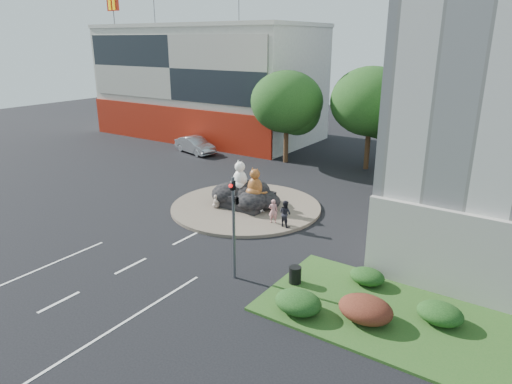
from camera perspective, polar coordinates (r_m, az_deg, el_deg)
ground at (r=23.99m, az=-15.38°, el=-8.93°), size 120.00×120.00×0.00m
roundabout_island at (r=30.69m, az=-1.26°, el=-1.86°), size 10.00×10.00×0.20m
rock_plinth at (r=30.50m, az=-1.27°, el=-0.89°), size 3.20×2.60×0.90m
shophouse_block at (r=54.17m, az=-6.04°, el=13.56°), size 25.20×12.30×17.40m
grass_verge at (r=20.18m, az=15.84°, el=-14.39°), size 10.00×6.00×0.12m
tree_left at (r=41.42m, az=3.99°, el=10.80°), size 6.46×6.46×8.27m
tree_mid at (r=40.24m, az=14.27°, el=10.51°), size 6.84×6.84×8.76m
tree_right at (r=34.90m, az=21.11°, el=7.13°), size 5.70×5.70×7.30m
hedge_near_green at (r=19.29m, az=5.29°, el=-13.57°), size 2.00×1.60×0.90m
hedge_red at (r=19.20m, az=13.54°, el=-14.06°), size 2.20×1.76×0.99m
hedge_mid_green at (r=19.99m, az=22.01°, el=-13.90°), size 1.80×1.44×0.81m
hedge_back_green at (r=21.84m, az=13.73°, el=-10.22°), size 1.60×1.28×0.72m
traffic_light at (r=20.59m, az=-2.63°, el=-1.87°), size 0.44×1.24×5.00m
street_lamp at (r=22.66m, az=22.90°, el=1.05°), size 2.34×0.22×8.06m
cat_white at (r=30.70m, az=-2.01°, el=2.13°), size 1.53×1.43×2.06m
cat_tabby at (r=29.36m, az=-0.14°, el=1.24°), size 1.23×1.09×1.93m
kitten_calico at (r=30.26m, az=-4.98°, el=-1.08°), size 0.74×0.73×0.94m
kitten_white at (r=29.35m, az=0.52°, el=-1.86°), size 0.58×0.58×0.73m
pedestrian_pink at (r=27.59m, az=2.16°, el=-2.39°), size 0.65×0.57×1.49m
pedestrian_dark at (r=27.07m, az=3.67°, el=-2.69°), size 0.91×0.78×1.62m
parked_car at (r=45.92m, az=-7.63°, el=5.82°), size 5.19×2.85×1.62m
litter_bin at (r=21.37m, az=4.91°, el=-10.27°), size 0.64×0.64×0.80m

